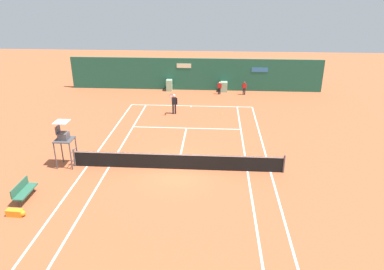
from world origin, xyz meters
name	(u,v)px	position (x,y,z in m)	size (l,w,h in m)	color
ground_plane	(178,164)	(0.00, 0.58, 0.00)	(80.00, 80.00, 0.01)	#B25633
tennis_net	(177,161)	(0.00, 0.00, 0.51)	(12.10, 0.10, 1.07)	#4C4C51
sponsor_back_wall	(195,75)	(0.02, 16.97, 1.53)	(25.00, 1.02, 3.16)	#1E5642
umpire_chair	(64,137)	(-6.47, 0.02, 1.78)	(1.00, 1.00, 2.75)	#47474C
player_bench	(23,190)	(-7.20, -3.59, 0.51)	(0.54, 1.59, 0.88)	#38383D
equipment_bag	(17,213)	(-6.86, -4.98, 0.16)	(0.90, 0.34, 0.32)	orange
player_on_baseline	(174,102)	(-1.25, 9.50, 0.98)	(0.56, 0.74, 1.85)	black
ball_kid_centre_post	(244,87)	(4.84, 15.49, 0.74)	(0.43, 0.18, 1.29)	black
ball_kid_left_post	(219,87)	(2.46, 15.49, 0.72)	(0.42, 0.17, 1.24)	black
tennis_ball_mid_court	(222,114)	(2.70, 9.71, 0.03)	(0.07, 0.07, 0.07)	#CCE033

